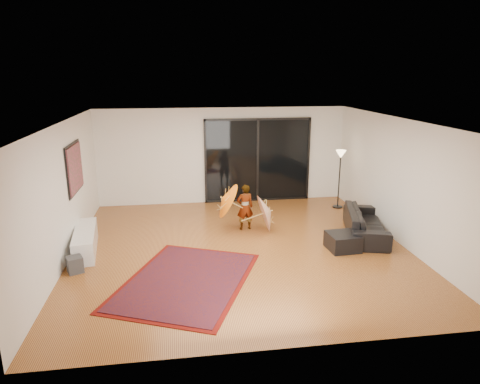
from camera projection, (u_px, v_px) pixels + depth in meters
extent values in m
plane|color=#A76A2D|center=(241.00, 248.00, 9.15)|extent=(7.00, 7.00, 0.00)
plane|color=white|center=(241.00, 121.00, 8.42)|extent=(7.00, 7.00, 0.00)
plane|color=silver|center=(223.00, 156.00, 12.12)|extent=(7.00, 0.00, 7.00)
plane|color=silver|center=(281.00, 258.00, 5.45)|extent=(7.00, 0.00, 7.00)
plane|color=silver|center=(63.00, 194.00, 8.30)|extent=(0.00, 7.00, 7.00)
plane|color=silver|center=(400.00, 181.00, 9.27)|extent=(0.00, 7.00, 7.00)
cube|color=black|center=(258.00, 160.00, 12.27)|extent=(3.00, 0.04, 2.40)
cube|color=black|center=(258.00, 119.00, 11.94)|extent=(3.06, 0.06, 0.06)
cube|color=black|center=(257.00, 199.00, 12.57)|extent=(3.06, 0.06, 0.06)
cube|color=black|center=(258.00, 160.00, 12.25)|extent=(0.06, 0.06, 2.40)
cube|color=black|center=(74.00, 168.00, 9.18)|extent=(0.02, 1.28, 1.08)
cube|color=#215329|center=(75.00, 168.00, 9.18)|extent=(0.03, 1.18, 0.98)
cube|color=white|center=(85.00, 241.00, 8.96)|extent=(0.62, 1.70, 0.46)
cube|color=#424244|center=(75.00, 265.00, 8.02)|extent=(0.36, 0.36, 0.31)
cube|color=#560B07|center=(186.00, 281.00, 7.71)|extent=(3.03, 3.46, 0.01)
cube|color=#621609|center=(186.00, 280.00, 7.71)|extent=(2.82, 3.25, 0.02)
imported|color=black|center=(366.00, 223.00, 9.81)|extent=(1.36, 2.22, 0.61)
cube|color=black|center=(343.00, 242.00, 9.05)|extent=(0.66, 0.66, 0.35)
cylinder|color=black|center=(337.00, 207.00, 11.94)|extent=(0.28, 0.28, 0.03)
cylinder|color=black|center=(339.00, 182.00, 11.74)|extent=(0.04, 0.04, 1.48)
cone|color=#FFD899|center=(341.00, 154.00, 11.54)|extent=(0.28, 0.28, 0.22)
imported|color=#999999|center=(245.00, 207.00, 10.13)|extent=(0.43, 0.31, 1.10)
cone|color=orange|center=(222.00, 201.00, 9.96)|extent=(0.57, 0.87, 0.84)
cylinder|color=tan|center=(222.00, 215.00, 10.05)|extent=(0.45, 0.02, 0.26)
cylinder|color=tan|center=(222.00, 197.00, 9.93)|extent=(0.06, 0.02, 0.05)
cone|color=white|center=(271.00, 210.00, 10.09)|extent=(0.45, 0.89, 0.91)
cylinder|color=tan|center=(271.00, 225.00, 10.19)|extent=(0.53, 0.02, 0.19)
cylinder|color=tan|center=(271.00, 205.00, 10.06)|extent=(0.05, 0.02, 0.04)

